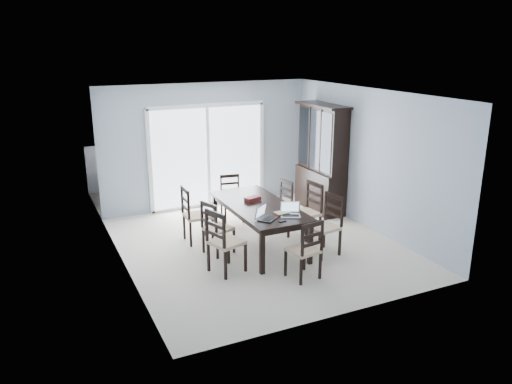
{
  "coord_description": "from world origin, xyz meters",
  "views": [
    {
      "loc": [
        -3.45,
        -7.21,
        3.39
      ],
      "look_at": [
        -0.05,
        0.0,
        0.98
      ],
      "focal_mm": 35.0,
      "sensor_mm": 36.0,
      "label": 1
    }
  ],
  "objects_px": {
    "chair_right_near": "(328,218)",
    "chair_right_far": "(282,199)",
    "dining_table": "(259,209)",
    "laptop_dark": "(268,216)",
    "laptop_silver": "(291,213)",
    "chair_end_near": "(307,244)",
    "hot_tub": "(184,172)",
    "chair_left_far": "(192,209)",
    "chair_right_mid": "(309,205)",
    "chair_left_near": "(221,235)",
    "cell_phone": "(282,221)",
    "game_box": "(253,199)",
    "china_hutch": "(321,159)",
    "chair_left_mid": "(214,222)",
    "chair_end_far": "(231,193)"
  },
  "relations": [
    {
      "from": "laptop_silver",
      "to": "cell_phone",
      "type": "xyz_separation_m",
      "value": [
        -0.23,
        -0.16,
        -0.05
      ]
    },
    {
      "from": "chair_right_mid",
      "to": "chair_end_near",
      "type": "xyz_separation_m",
      "value": [
        -0.88,
        -1.42,
        -0.05
      ]
    },
    {
      "from": "chair_right_mid",
      "to": "laptop_silver",
      "type": "xyz_separation_m",
      "value": [
        -0.77,
        -0.7,
        0.18
      ]
    },
    {
      "from": "chair_end_far",
      "to": "laptop_dark",
      "type": "relative_size",
      "value": 2.69
    },
    {
      "from": "chair_right_near",
      "to": "chair_right_far",
      "type": "bearing_deg",
      "value": -5.63
    },
    {
      "from": "game_box",
      "to": "hot_tub",
      "type": "bearing_deg",
      "value": 93.46
    },
    {
      "from": "chair_left_near",
      "to": "chair_right_mid",
      "type": "relative_size",
      "value": 1.01
    },
    {
      "from": "chair_left_far",
      "to": "cell_phone",
      "type": "height_order",
      "value": "chair_left_far"
    },
    {
      "from": "dining_table",
      "to": "laptop_dark",
      "type": "height_order",
      "value": "laptop_dark"
    },
    {
      "from": "chair_end_far",
      "to": "game_box",
      "type": "height_order",
      "value": "chair_end_far"
    },
    {
      "from": "dining_table",
      "to": "chair_right_mid",
      "type": "xyz_separation_m",
      "value": [
        0.97,
        -0.04,
        -0.05
      ]
    },
    {
      "from": "chair_right_far",
      "to": "chair_left_far",
      "type": "bearing_deg",
      "value": 82.53
    },
    {
      "from": "chair_end_near",
      "to": "laptop_dark",
      "type": "xyz_separation_m",
      "value": [
        -0.27,
        0.74,
        0.23
      ]
    },
    {
      "from": "chair_left_mid",
      "to": "chair_right_mid",
      "type": "relative_size",
      "value": 0.9
    },
    {
      "from": "chair_left_far",
      "to": "game_box",
      "type": "height_order",
      "value": "chair_left_far"
    },
    {
      "from": "dining_table",
      "to": "laptop_silver",
      "type": "height_order",
      "value": "laptop_silver"
    },
    {
      "from": "chair_left_near",
      "to": "chair_left_far",
      "type": "xyz_separation_m",
      "value": [
        -0.01,
        1.38,
        -0.01
      ]
    },
    {
      "from": "chair_left_mid",
      "to": "chair_right_far",
      "type": "height_order",
      "value": "chair_left_mid"
    },
    {
      "from": "china_hutch",
      "to": "chair_left_far",
      "type": "distance_m",
      "value": 3.09
    },
    {
      "from": "chair_end_near",
      "to": "hot_tub",
      "type": "relative_size",
      "value": 0.55
    },
    {
      "from": "chair_end_near",
      "to": "laptop_silver",
      "type": "xyz_separation_m",
      "value": [
        0.11,
        0.71,
        0.23
      ]
    },
    {
      "from": "chair_right_near",
      "to": "chair_end_near",
      "type": "xyz_separation_m",
      "value": [
        -0.82,
        -0.71,
        -0.04
      ]
    },
    {
      "from": "chair_left_near",
      "to": "laptop_dark",
      "type": "relative_size",
      "value": 3.07
    },
    {
      "from": "chair_right_mid",
      "to": "laptop_silver",
      "type": "height_order",
      "value": "chair_right_mid"
    },
    {
      "from": "chair_end_near",
      "to": "hot_tub",
      "type": "height_order",
      "value": "chair_end_near"
    },
    {
      "from": "chair_right_far",
      "to": "game_box",
      "type": "height_order",
      "value": "chair_right_far"
    },
    {
      "from": "china_hutch",
      "to": "chair_left_mid",
      "type": "xyz_separation_m",
      "value": [
        -2.84,
        -1.26,
        -0.51
      ]
    },
    {
      "from": "laptop_silver",
      "to": "china_hutch",
      "type": "bearing_deg",
      "value": 72.39
    },
    {
      "from": "chair_left_far",
      "to": "laptop_dark",
      "type": "xyz_separation_m",
      "value": [
        0.79,
        -1.37,
        0.19
      ]
    },
    {
      "from": "chair_left_near",
      "to": "laptop_dark",
      "type": "distance_m",
      "value": 0.8
    },
    {
      "from": "chair_left_far",
      "to": "laptop_silver",
      "type": "relative_size",
      "value": 3.11
    },
    {
      "from": "cell_phone",
      "to": "game_box",
      "type": "bearing_deg",
      "value": 77.33
    },
    {
      "from": "chair_end_near",
      "to": "chair_left_far",
      "type": "bearing_deg",
      "value": 107.55
    },
    {
      "from": "chair_left_near",
      "to": "chair_right_far",
      "type": "height_order",
      "value": "chair_left_near"
    },
    {
      "from": "chair_end_far",
      "to": "china_hutch",
      "type": "bearing_deg",
      "value": -177.08
    },
    {
      "from": "chair_left_near",
      "to": "cell_phone",
      "type": "height_order",
      "value": "chair_left_near"
    },
    {
      "from": "chair_right_mid",
      "to": "chair_right_far",
      "type": "xyz_separation_m",
      "value": [
        -0.14,
        0.76,
        -0.08
      ]
    },
    {
      "from": "chair_left_near",
      "to": "chair_right_near",
      "type": "distance_m",
      "value": 1.87
    },
    {
      "from": "chair_left_mid",
      "to": "laptop_dark",
      "type": "height_order",
      "value": "chair_left_mid"
    },
    {
      "from": "dining_table",
      "to": "hot_tub",
      "type": "distance_m",
      "value": 3.56
    },
    {
      "from": "chair_right_near",
      "to": "chair_end_near",
      "type": "distance_m",
      "value": 1.08
    },
    {
      "from": "chair_right_far",
      "to": "cell_phone",
      "type": "bearing_deg",
      "value": 142.32
    },
    {
      "from": "chair_left_mid",
      "to": "laptop_silver",
      "type": "height_order",
      "value": "chair_left_mid"
    },
    {
      "from": "china_hutch",
      "to": "hot_tub",
      "type": "xyz_separation_m",
      "value": [
        -2.23,
        2.3,
        -0.56
      ]
    },
    {
      "from": "chair_left_near",
      "to": "laptop_silver",
      "type": "bearing_deg",
      "value": 70.59
    },
    {
      "from": "chair_right_far",
      "to": "dining_table",
      "type": "bearing_deg",
      "value": 121.27
    },
    {
      "from": "dining_table",
      "to": "hot_tub",
      "type": "height_order",
      "value": "hot_tub"
    },
    {
      "from": "chair_left_far",
      "to": "chair_end_near",
      "type": "relative_size",
      "value": 1.08
    },
    {
      "from": "chair_right_mid",
      "to": "cell_phone",
      "type": "relative_size",
      "value": 9.45
    },
    {
      "from": "chair_end_near",
      "to": "chair_right_mid",
      "type": "bearing_deg",
      "value": 48.97
    }
  ]
}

